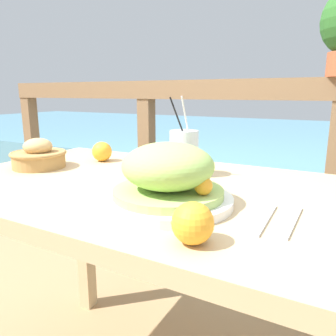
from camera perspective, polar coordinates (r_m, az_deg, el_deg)
The scene contains 10 objects.
patio_table at distance 0.97m, azimuth -3.48°, elevation -8.84°, with size 1.23×0.74×0.78m.
railing_fence at distance 1.57m, azimuth 10.46°, elevation 3.42°, with size 2.80×0.08×1.09m.
sea_backdrop at distance 4.07m, azimuth 21.47°, elevation 1.57°, with size 12.00×4.00×0.58m.
salad_plate at distance 0.74m, azimuth 0.03°, elevation -1.79°, with size 0.30×0.30×0.14m.
drink_glass at distance 1.00m, azimuth 2.80°, elevation 2.59°, with size 0.09×0.09×0.24m.
bread_basket at distance 1.21m, azimuth -21.60°, elevation 1.96°, with size 0.19×0.19×0.10m.
fork at distance 0.70m, azimuth 16.53°, elevation -8.50°, with size 0.02×0.18×0.00m.
knife at distance 0.70m, azimuth 20.76°, elevation -8.71°, with size 0.02×0.18×0.00m.
orange_near_basket at distance 1.25m, azimuth -11.42°, elevation 2.83°, with size 0.07×0.07×0.07m.
orange_near_glass at distance 0.56m, azimuth 4.32°, elevation -9.55°, with size 0.07×0.07×0.07m.
Camera 1 is at (0.48, -0.76, 1.03)m, focal length 35.00 mm.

